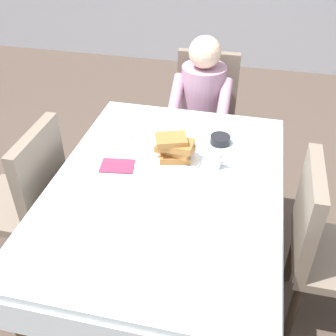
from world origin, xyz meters
The scene contains 15 objects.
ground_plane centered at (0.00, 0.00, 0.00)m, with size 14.00×14.00×0.00m, color brown.
dining_table_main centered at (0.00, 0.00, 0.65)m, with size 1.12×1.52×0.74m.
chair_diner centered at (0.02, 1.17, 0.53)m, with size 0.44×0.45×0.93m.
diner_person centered at (0.02, 1.01, 0.67)m, with size 0.40×0.43×1.12m.
chair_left_side centered at (-0.77, 0.00, 0.53)m, with size 0.45×0.44×0.93m.
chair_right_side centered at (0.77, 0.00, 0.53)m, with size 0.45×0.44×0.93m.
plate_breakfast centered at (-0.01, 0.20, 0.75)m, with size 0.28×0.28×0.02m, color white.
breakfast_stack centered at (0.00, 0.20, 0.82)m, with size 0.21×0.17×0.13m.
cup_coffee centered at (0.21, 0.19, 0.78)m, with size 0.11×0.08×0.08m.
bowl_butter centered at (0.21, 0.42, 0.76)m, with size 0.11×0.11×0.04m, color black.
syrup_pitcher centered at (-0.29, 0.33, 0.78)m, with size 0.08×0.08×0.07m.
fork_left_of_plate centered at (-0.20, 0.18, 0.74)m, with size 0.18×0.01×0.01m, color silver.
knife_right_of_plate centered at (0.18, 0.18, 0.74)m, with size 0.20×0.01×0.01m, color silver.
spoon_near_edge centered at (0.00, -0.11, 0.74)m, with size 0.15×0.01×0.01m, color silver.
napkin_folded centered at (-0.27, 0.08, 0.74)m, with size 0.17×0.12×0.01m, color #8C2D4C.
Camera 1 is at (0.35, -1.49, 1.97)m, focal length 43.54 mm.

